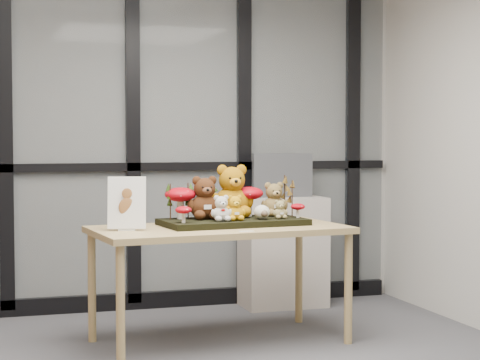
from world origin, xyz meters
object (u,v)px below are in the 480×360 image
object	(u,v)px
bear_pooh_yellow	(232,188)
sign_holder	(127,205)
plush_cream_hedgehog	(262,211)
mushroom_back_left	(180,202)
bear_brown_medium	(204,195)
bear_beige_small	(280,208)
display_table	(219,237)
monitor	(282,175)
mushroom_front_left	(183,214)
diorama_tray	(233,222)
mushroom_back_right	(249,200)
bear_tan_back	(274,197)
cabinet	(283,252)
bear_small_yellow	(235,206)
bear_white_bow	(221,207)
mushroom_front_right	(298,210)

from	to	relation	value
bear_pooh_yellow	sign_holder	world-z (taller)	bear_pooh_yellow
plush_cream_hedgehog	mushroom_back_left	distance (m)	0.51
plush_cream_hedgehog	bear_brown_medium	bearing A→B (deg)	153.92
bear_beige_small	display_table	bearing A→B (deg)	173.83
sign_holder	monitor	bearing A→B (deg)	50.76
mushroom_front_left	mushroom_back_left	bearing A→B (deg)	80.87
bear_brown_medium	mushroom_back_left	distance (m)	0.16
bear_pooh_yellow	diorama_tray	bearing A→B (deg)	-108.96
plush_cream_hedgehog	diorama_tray	bearing A→B (deg)	149.92
bear_beige_small	monitor	bearing A→B (deg)	63.31
mushroom_back_right	sign_holder	xyz separation A→B (m)	(-0.84, -0.26, 0.01)
bear_tan_back	plush_cream_hedgehog	world-z (taller)	bear_tan_back
bear_beige_small	cabinet	bearing A→B (deg)	62.94
bear_small_yellow	sign_holder	size ratio (longest dim) A/B	0.54
diorama_tray	bear_beige_small	bearing A→B (deg)	-19.87
sign_holder	cabinet	size ratio (longest dim) A/B	0.39
plush_cream_hedgehog	cabinet	xyz separation A→B (m)	(0.50, 0.97, -0.40)
bear_tan_back	mushroom_front_left	size ratio (longest dim) A/B	2.18
mushroom_front_left	diorama_tray	bearing A→B (deg)	22.13
bear_pooh_yellow	bear_white_bow	bearing A→B (deg)	-125.89
display_table	mushroom_back_left	size ratio (longest dim) A/B	7.35
bear_pooh_yellow	bear_brown_medium	bearing A→B (deg)	-164.53
diorama_tray	mushroom_back_right	bearing A→B (deg)	38.60
plush_cream_hedgehog	monitor	bearing A→B (deg)	57.48
mushroom_back_right	monitor	world-z (taller)	monitor
bear_white_bow	mushroom_front_right	size ratio (longest dim) A/B	1.72
mushroom_front_right	cabinet	distance (m)	1.06
diorama_tray	cabinet	bearing A→B (deg)	47.72
bear_pooh_yellow	bear_beige_small	world-z (taller)	bear_pooh_yellow
mushroom_back_left	sign_holder	size ratio (longest dim) A/B	0.69
bear_pooh_yellow	bear_brown_medium	xyz separation A→B (m)	(-0.20, -0.08, -0.04)
mushroom_front_right	bear_tan_back	bearing A→B (deg)	117.84
mushroom_back_right	monitor	distance (m)	0.93
bear_tan_back	monitor	bearing A→B (deg)	60.46
bear_brown_medium	mushroom_front_left	distance (m)	0.28
diorama_tray	bear_small_yellow	bearing A→B (deg)	-106.82
plush_cream_hedgehog	bear_tan_back	bearing A→B (deg)	47.14
mushroom_back_left	cabinet	bearing A→B (deg)	39.29
diorama_tray	mushroom_back_left	xyz separation A→B (m)	(-0.31, 0.10, 0.13)
bear_beige_small	bear_tan_back	bearing A→B (deg)	75.69
mushroom_front_right	cabinet	bearing A→B (deg)	75.28
bear_small_yellow	mushroom_front_left	bearing A→B (deg)	-178.26
bear_white_bow	sign_holder	distance (m)	0.58
bear_white_bow	cabinet	xyz separation A→B (m)	(0.77, 1.01, -0.44)
bear_brown_medium	plush_cream_hedgehog	distance (m)	0.37
display_table	bear_pooh_yellow	world-z (taller)	bear_pooh_yellow
bear_white_bow	mushroom_back_right	size ratio (longest dim) A/B	0.83
bear_beige_small	mushroom_back_left	xyz separation A→B (m)	(-0.60, 0.17, 0.04)
mushroom_front_left	sign_holder	world-z (taller)	sign_holder
bear_brown_medium	mushroom_front_left	size ratio (longest dim) A/B	2.68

